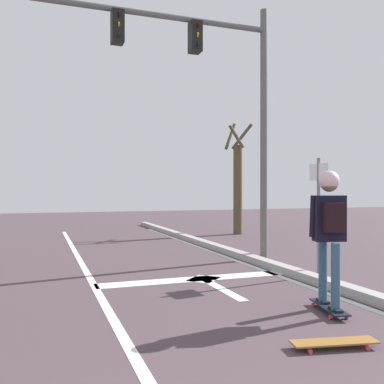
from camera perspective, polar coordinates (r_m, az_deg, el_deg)
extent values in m
cube|color=silver|center=(6.46, -12.25, -13.50)|extent=(0.12, 20.00, 0.01)
cube|color=silver|center=(7.57, 13.10, -11.46)|extent=(0.12, 20.00, 0.01)
cube|color=silver|center=(7.47, 0.20, -11.61)|extent=(3.35, 0.40, 0.01)
cube|color=silver|center=(6.72, 4.27, -12.97)|extent=(0.16, 1.40, 0.01)
cube|color=silver|center=(7.48, 1.57, -11.59)|extent=(0.71, 0.71, 0.01)
cube|color=#A09995|center=(7.69, 14.70, -10.77)|extent=(0.24, 24.00, 0.14)
cube|color=black|center=(5.78, 17.92, -14.46)|extent=(0.40, 0.83, 0.02)
cube|color=#B2B2B7|center=(6.03, 16.86, -13.97)|extent=(0.17, 0.09, 0.01)
cylinder|color=#C43B39|center=(6.00, 15.96, -14.36)|extent=(0.04, 0.06, 0.05)
cylinder|color=#C43B39|center=(6.07, 17.75, -14.19)|extent=(0.04, 0.06, 0.05)
cube|color=#B2B2B7|center=(5.54, 19.07, -15.25)|extent=(0.17, 0.09, 0.01)
cylinder|color=#C43B39|center=(5.51, 18.10, -15.69)|extent=(0.04, 0.06, 0.05)
cylinder|color=#C43B39|center=(5.59, 20.02, -15.47)|extent=(0.04, 0.06, 0.05)
cylinder|color=#32556E|center=(5.86, 17.17, -10.07)|extent=(0.11, 0.11, 0.82)
cube|color=black|center=(5.94, 17.16, -13.81)|extent=(0.15, 0.25, 0.03)
cylinder|color=#32556E|center=(5.51, 18.72, -10.73)|extent=(0.11, 0.11, 0.82)
cube|color=black|center=(5.60, 18.72, -14.69)|extent=(0.15, 0.25, 0.03)
cube|color=black|center=(5.60, 17.93, -3.38)|extent=(0.42, 0.27, 0.57)
cylinder|color=black|center=(5.55, 15.90, -3.14)|extent=(0.07, 0.10, 0.52)
cylinder|color=black|center=(5.71, 19.67, -3.06)|extent=(0.07, 0.10, 0.52)
sphere|color=#8D6646|center=(5.59, 17.94, 1.17)|extent=(0.23, 0.23, 0.23)
sphere|color=silver|center=(5.59, 17.94, 1.46)|extent=(0.25, 0.25, 0.25)
cube|color=black|center=(5.47, 18.51, -3.26)|extent=(0.29, 0.20, 0.36)
cube|color=#916029|center=(4.59, 18.57, -18.53)|extent=(0.88, 0.37, 0.02)
cube|color=#B2B2B7|center=(4.47, 15.05, -19.21)|extent=(0.08, 0.17, 0.01)
cylinder|color=#C3373A|center=(4.40, 15.59, -19.95)|extent=(0.05, 0.04, 0.04)
cylinder|color=#C3373A|center=(4.57, 14.54, -19.18)|extent=(0.05, 0.04, 0.04)
cube|color=#B2B2B7|center=(4.72, 21.88, -18.15)|extent=(0.08, 0.17, 0.01)
cylinder|color=#C3373A|center=(4.65, 22.52, -18.81)|extent=(0.05, 0.04, 0.04)
cylinder|color=#C3373A|center=(4.81, 21.27, -18.15)|extent=(0.05, 0.04, 0.04)
cylinder|color=#5D605D|center=(9.68, 9.62, 7.62)|extent=(0.16, 0.16, 5.56)
cylinder|color=#5D605D|center=(9.37, -4.65, 22.59)|extent=(4.90, 0.12, 0.12)
cube|color=black|center=(9.48, 0.43, 20.06)|extent=(0.24, 0.28, 0.64)
cylinder|color=#3A0605|center=(9.42, 0.77, 21.50)|extent=(0.02, 0.10, 0.10)
cylinder|color=yellow|center=(9.34, 0.77, 20.36)|extent=(0.02, 0.10, 0.10)
cylinder|color=black|center=(9.28, 0.77, 19.20)|extent=(0.02, 0.10, 0.10)
cube|color=black|center=(9.08, -9.99, 20.96)|extent=(0.24, 0.28, 0.64)
cylinder|color=#3A0605|center=(9.02, -9.81, 22.48)|extent=(0.02, 0.10, 0.10)
cylinder|color=yellow|center=(8.94, -9.81, 21.30)|extent=(0.02, 0.10, 0.10)
cylinder|color=black|center=(8.87, -9.81, 20.09)|extent=(0.02, 0.10, 0.10)
cylinder|color=slate|center=(7.92, 16.63, -3.24)|extent=(0.06, 0.06, 2.11)
cube|color=white|center=(7.91, 16.64, 2.59)|extent=(0.08, 0.44, 0.30)
cylinder|color=brown|center=(14.88, 6.17, 0.31)|extent=(0.31, 0.31, 3.10)
cylinder|color=brown|center=(15.25, 6.74, 7.41)|extent=(0.57, 0.76, 0.89)
cylinder|color=brown|center=(15.14, 5.16, 7.45)|extent=(0.63, 0.50, 0.98)
cylinder|color=brown|center=(14.69, 5.99, 7.42)|extent=(0.52, 0.41, 0.82)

